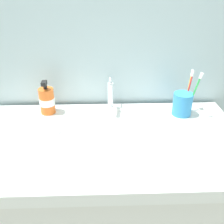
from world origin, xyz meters
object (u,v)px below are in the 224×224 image
at_px(toothbrush_green, 195,92).
at_px(toothbrush_yellow, 189,88).
at_px(faucet, 111,95).
at_px(soap_dispenser, 47,101).
at_px(toothbrush_red, 189,89).
at_px(toothbrush_cup, 182,104).

height_order(toothbrush_green, toothbrush_yellow, toothbrush_green).
relative_size(faucet, soap_dispenser, 0.89).
xyz_separation_m(toothbrush_green, toothbrush_yellow, (-0.01, 0.06, -0.01)).
bearing_deg(faucet, toothbrush_red, -4.38).
bearing_deg(toothbrush_red, toothbrush_yellow, 76.45).
bearing_deg(faucet, toothbrush_cup, -9.87).
bearing_deg(toothbrush_cup, faucet, 170.13).
bearing_deg(toothbrush_yellow, soap_dispenser, -179.65).
bearing_deg(toothbrush_yellow, toothbrush_red, -103.55).
bearing_deg(toothbrush_red, soap_dispenser, 179.30).
distance_m(toothbrush_cup, soap_dispenser, 0.59).
xyz_separation_m(toothbrush_cup, toothbrush_red, (0.03, 0.03, 0.06)).
xyz_separation_m(toothbrush_cup, toothbrush_green, (0.04, -0.02, 0.07)).
distance_m(toothbrush_yellow, toothbrush_red, 0.01).
bearing_deg(soap_dispenser, faucet, 3.76).
relative_size(toothbrush_yellow, soap_dispenser, 1.19).
xyz_separation_m(toothbrush_yellow, toothbrush_red, (-0.00, -0.01, -0.00)).
bearing_deg(soap_dispenser, toothbrush_green, -5.08).
distance_m(toothbrush_cup, toothbrush_green, 0.08).
distance_m(toothbrush_green, toothbrush_yellow, 0.06).
height_order(toothbrush_cup, toothbrush_yellow, toothbrush_yellow).
xyz_separation_m(toothbrush_cup, soap_dispenser, (-0.58, 0.04, 0.01)).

